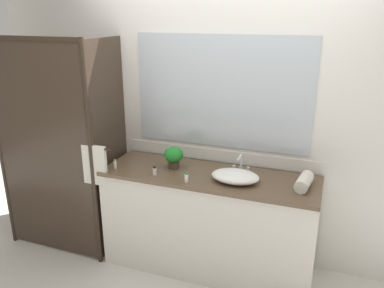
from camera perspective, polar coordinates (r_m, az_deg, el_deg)
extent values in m
plane|color=silver|center=(3.66, 2.31, -17.56)|extent=(8.00, 8.00, 0.00)
cube|color=silver|center=(3.40, 4.41, 3.88)|extent=(4.40, 0.05, 2.60)
cube|color=silver|center=(3.47, 4.14, -1.75)|extent=(1.80, 0.01, 0.11)
cube|color=silver|center=(3.31, 4.36, 7.59)|extent=(1.54, 0.01, 0.96)
cube|color=silver|center=(3.43, 2.46, -11.61)|extent=(1.80, 0.56, 0.87)
cube|color=brown|center=(3.22, 2.51, -4.77)|extent=(1.80, 0.58, 0.03)
cylinder|color=#2D2319|center=(3.99, -26.52, -0.32)|extent=(0.04, 0.04, 2.00)
cylinder|color=#2D2319|center=(3.35, -14.59, -2.29)|extent=(0.04, 0.04, 2.00)
cube|color=#2D2319|center=(3.46, -23.02, 14.20)|extent=(1.00, 0.04, 0.04)
cube|color=#382B21|center=(3.65, -21.08, -1.22)|extent=(0.96, 0.01, 1.96)
cube|color=#382B21|center=(3.57, -12.03, -0.77)|extent=(0.01, 0.57, 1.96)
cylinder|color=#2D2319|center=(3.31, -14.36, -0.55)|extent=(0.32, 0.02, 0.02)
cube|color=silver|center=(3.37, -14.15, -3.02)|extent=(0.22, 0.04, 0.35)
ellipsoid|color=white|center=(3.08, 6.40, -4.76)|extent=(0.38, 0.27, 0.09)
cube|color=silver|center=(3.27, 7.22, -4.05)|extent=(0.17, 0.04, 0.02)
cylinder|color=silver|center=(3.24, 7.28, -2.75)|extent=(0.02, 0.02, 0.14)
cylinder|color=silver|center=(3.16, 7.07, -1.94)|extent=(0.02, 0.12, 0.02)
cylinder|color=silver|center=(3.27, 6.22, -3.45)|extent=(0.02, 0.02, 0.04)
cylinder|color=silver|center=(3.25, 8.27, -3.71)|extent=(0.02, 0.02, 0.04)
cylinder|color=#473828|center=(3.33, -2.69, -3.03)|extent=(0.10, 0.10, 0.07)
ellipsoid|color=#227F2B|center=(3.30, -2.72, -1.57)|extent=(0.16, 0.16, 0.14)
cylinder|color=white|center=(3.05, -0.82, -5.10)|extent=(0.03, 0.03, 0.07)
cylinder|color=#2D6638|center=(3.04, -0.82, -4.37)|extent=(0.02, 0.02, 0.01)
cylinder|color=silver|center=(3.38, -11.30, -3.04)|extent=(0.03, 0.03, 0.07)
cylinder|color=#9E895B|center=(3.36, -11.34, -2.38)|extent=(0.02, 0.02, 0.01)
cylinder|color=silver|center=(3.20, -5.55, -4.08)|extent=(0.03, 0.03, 0.06)
cylinder|color=black|center=(3.18, -5.57, -3.43)|extent=(0.03, 0.03, 0.01)
cylinder|color=silver|center=(3.07, 16.22, -5.39)|extent=(0.13, 0.26, 0.10)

